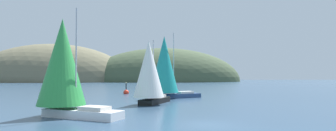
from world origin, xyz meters
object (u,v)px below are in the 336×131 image
(sailboat_teal_sail, at_px, (165,66))
(sailboat_green_sail, at_px, (64,66))
(sailboat_white_mainsail, at_px, (149,71))
(channel_buoy, at_px, (126,92))

(sailboat_teal_sail, distance_m, sailboat_green_sail, 21.94)
(sailboat_white_mainsail, bearing_deg, sailboat_teal_sail, 74.10)
(sailboat_teal_sail, bearing_deg, sailboat_green_sail, -119.79)
(sailboat_teal_sail, height_order, channel_buoy, sailboat_teal_sail)
(sailboat_green_sail, bearing_deg, channel_buoy, 82.96)
(sailboat_white_mainsail, bearing_deg, sailboat_green_sail, -130.66)
(sailboat_green_sail, bearing_deg, sailboat_white_mainsail, 49.34)
(sailboat_teal_sail, relative_size, sailboat_green_sail, 1.08)
(channel_buoy, bearing_deg, sailboat_green_sail, -97.04)
(sailboat_white_mainsail, distance_m, channel_buoy, 21.79)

